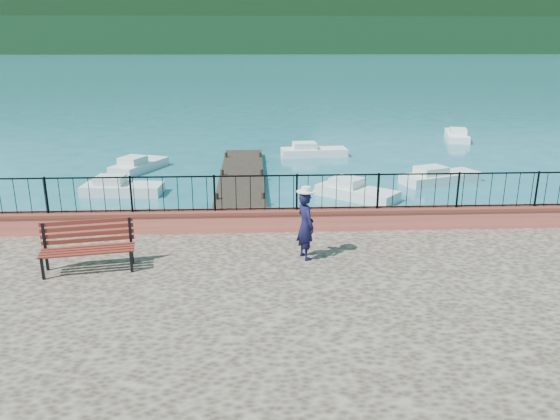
{
  "coord_description": "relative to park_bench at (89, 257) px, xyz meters",
  "views": [
    {
      "loc": [
        -1.44,
        -10.37,
        6.14
      ],
      "look_at": [
        -0.83,
        2.0,
        2.3
      ],
      "focal_mm": 35.0,
      "sensor_mm": 36.0,
      "label": 1
    }
  ],
  "objects": [
    {
      "name": "companion_hill",
      "position": [
        225.16,
        558.84,
        -1.53
      ],
      "size": [
        448.0,
        384.0,
        180.0
      ],
      "primitive_type": "ellipsoid",
      "color": "#142D23",
      "rests_on": "ground"
    },
    {
      "name": "boat_1",
      "position": [
        7.92,
        9.77,
        -1.13
      ],
      "size": [
        3.37,
        3.16,
        0.8
      ],
      "primitive_type": "cube",
      "rotation": [
        0.0,
        0.0,
        -0.71
      ],
      "color": "silver",
      "rests_on": "ground"
    },
    {
      "name": "dock",
      "position": [
        3.16,
        10.84,
        -1.38
      ],
      "size": [
        2.0,
        16.0,
        0.3
      ],
      "primitive_type": "cube",
      "color": "#2D231C",
      "rests_on": "ground"
    },
    {
      "name": "hat",
      "position": [
        4.91,
        0.5,
        1.36
      ],
      "size": [
        0.44,
        0.44,
        0.12
      ],
      "primitive_type": "cylinder",
      "color": "white",
      "rests_on": "person"
    },
    {
      "name": "boat_0",
      "position": [
        -1.79,
        10.85,
        -1.13
      ],
      "size": [
        3.37,
        1.55,
        0.8
      ],
      "primitive_type": "cube",
      "rotation": [
        0.0,
        0.0,
        -0.08
      ],
      "color": "silver",
      "rests_on": "ground"
    },
    {
      "name": "far_forest",
      "position": [
        5.16,
        298.84,
        7.47
      ],
      "size": [
        900.0,
        60.0,
        18.0
      ],
      "primitive_type": "cube",
      "color": "black",
      "rests_on": "ground"
    },
    {
      "name": "boat_2",
      "position": [
        12.18,
        12.17,
        -1.13
      ],
      "size": [
        3.9,
        2.54,
        0.8
      ],
      "primitive_type": "cube",
      "rotation": [
        0.0,
        0.0,
        0.37
      ],
      "color": "silver",
      "rests_on": "ground"
    },
    {
      "name": "railing",
      "position": [
        5.16,
        2.54,
        0.73
      ],
      "size": [
        27.0,
        0.05,
        0.95
      ],
      "primitive_type": "cube",
      "color": "black",
      "rests_on": "parapet"
    },
    {
      "name": "person",
      "position": [
        4.91,
        0.5,
        0.49
      ],
      "size": [
        0.58,
        0.7,
        1.63
      ],
      "primitive_type": "imported",
      "rotation": [
        0.0,
        0.0,
        1.94
      ],
      "color": "black",
      "rests_on": "promenade"
    },
    {
      "name": "parapet",
      "position": [
        5.16,
        2.54,
        -0.04
      ],
      "size": [
        28.0,
        0.46,
        0.58
      ],
      "primitive_type": "cube",
      "color": "#CA6549",
      "rests_on": "promenade"
    },
    {
      "name": "park_bench",
      "position": [
        0.0,
        0.0,
        0.0
      ],
      "size": [
        2.09,
        0.99,
        1.12
      ],
      "rotation": [
        0.0,
        0.0,
        0.17
      ],
      "color": "black",
      "rests_on": "promenade"
    },
    {
      "name": "boat_4",
      "position": [
        7.1,
        18.42,
        -1.13
      ],
      "size": [
        3.7,
        1.55,
        0.8
      ],
      "primitive_type": "cube",
      "rotation": [
        0.0,
        0.0,
        0.07
      ],
      "color": "silver",
      "rests_on": "ground"
    },
    {
      "name": "boat_3",
      "position": [
        -1.96,
        15.31,
        -1.13
      ],
      "size": [
        2.58,
        3.51,
        0.8
      ],
      "primitive_type": "cube",
      "rotation": [
        0.0,
        0.0,
        1.13
      ],
      "color": "silver",
      "rests_on": "ground"
    },
    {
      "name": "ground",
      "position": [
        5.16,
        -1.16,
        -1.53
      ],
      "size": [
        2000.0,
        2000.0,
        0.0
      ],
      "primitive_type": "plane",
      "color": "#19596B",
      "rests_on": "ground"
    },
    {
      "name": "foothills",
      "position": [
        5.16,
        358.84,
        20.47
      ],
      "size": [
        900.0,
        120.0,
        44.0
      ],
      "primitive_type": "cube",
      "color": "black",
      "rests_on": "ground"
    },
    {
      "name": "boat_5",
      "position": [
        17.08,
        23.49,
        -1.13
      ],
      "size": [
        2.35,
        4.34,
        0.8
      ],
      "primitive_type": "cube",
      "rotation": [
        0.0,
        0.0,
        1.3
      ],
      "color": "white",
      "rests_on": "ground"
    }
  ]
}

